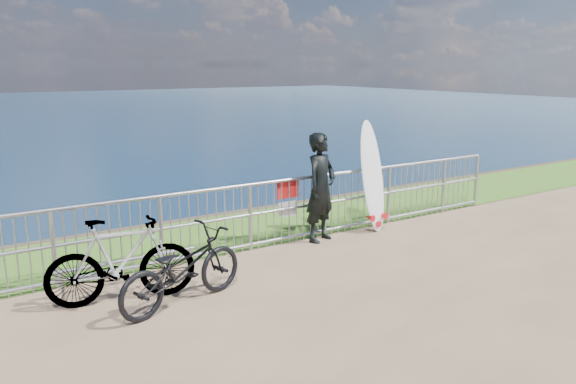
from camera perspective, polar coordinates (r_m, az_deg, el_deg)
grass_strip at (r=10.42m, az=-4.33°, el=-3.75°), size 120.00×120.00×0.00m
railing at (r=9.36m, az=-1.07°, el=-2.01°), size 10.06×0.10×1.13m
surfer at (r=9.55m, az=3.36°, el=0.45°), size 0.80×0.67×1.87m
surfboard at (r=10.27m, az=8.60°, el=1.19°), size 0.58×0.53×2.02m
bicycle_near at (r=7.20m, az=-10.72°, el=-7.65°), size 1.95×1.13×0.97m
bicycle_far at (r=7.45m, az=-16.59°, el=-6.67°), size 1.93×0.89×1.12m
bike_rack at (r=8.02m, az=-15.89°, el=-6.93°), size 1.94×0.05×0.40m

